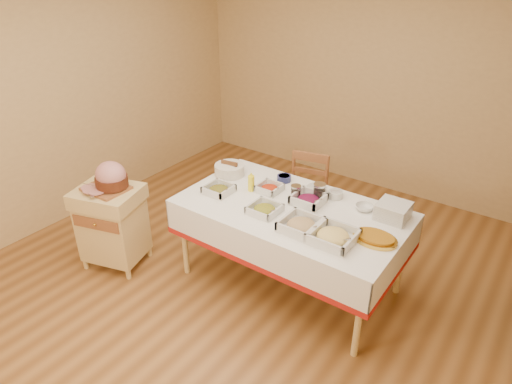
# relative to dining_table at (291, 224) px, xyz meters

# --- Properties ---
(room_shell) EXTENTS (5.00, 5.00, 5.00)m
(room_shell) POSITION_rel_dining_table_xyz_m (-0.30, -0.30, 0.70)
(room_shell) COLOR brown
(room_shell) RESTS_ON ground
(dining_table) EXTENTS (1.82, 1.02, 0.76)m
(dining_table) POSITION_rel_dining_table_xyz_m (0.00, 0.00, 0.00)
(dining_table) COLOR #E2C47C
(dining_table) RESTS_ON ground
(butcher_cart) EXTENTS (0.65, 0.59, 0.77)m
(butcher_cart) POSITION_rel_dining_table_xyz_m (-1.45, -0.68, -0.16)
(butcher_cart) COLOR #E2C47C
(butcher_cart) RESTS_ON ground
(dining_chair) EXTENTS (0.47, 0.45, 0.88)m
(dining_chair) POSITION_rel_dining_table_xyz_m (-0.26, 0.68, -0.15)
(dining_chair) COLOR #965931
(dining_chair) RESTS_ON ground
(ham_on_board) EXTENTS (0.39, 0.37, 0.26)m
(ham_on_board) POSITION_rel_dining_table_xyz_m (-1.41, -0.65, 0.28)
(ham_on_board) COLOR #965931
(ham_on_board) RESTS_ON butcher_cart
(serving_dish_a) EXTENTS (0.22, 0.22, 0.10)m
(serving_dish_a) POSITION_rel_dining_table_xyz_m (-0.63, -0.15, 0.19)
(serving_dish_a) COLOR silver
(serving_dish_a) RESTS_ON dining_table
(serving_dish_b) EXTENTS (0.23, 0.23, 0.09)m
(serving_dish_b) POSITION_rel_dining_table_xyz_m (-0.13, -0.20, 0.19)
(serving_dish_b) COLOR silver
(serving_dish_b) RESTS_ON dining_table
(serving_dish_c) EXTENTS (0.29, 0.29, 0.12)m
(serving_dish_c) POSITION_rel_dining_table_xyz_m (0.23, -0.24, 0.20)
(serving_dish_c) COLOR silver
(serving_dish_c) RESTS_ON dining_table
(serving_dish_d) EXTENTS (0.31, 0.31, 0.12)m
(serving_dish_d) POSITION_rel_dining_table_xyz_m (0.49, -0.23, 0.20)
(serving_dish_d) COLOR silver
(serving_dish_d) RESTS_ON dining_table
(serving_dish_e) EXTENTS (0.20, 0.19, 0.09)m
(serving_dish_e) POSITION_rel_dining_table_xyz_m (-0.30, 0.12, 0.19)
(serving_dish_e) COLOR silver
(serving_dish_e) RESTS_ON dining_table
(serving_dish_f) EXTENTS (0.25, 0.24, 0.12)m
(serving_dish_f) POSITION_rel_dining_table_xyz_m (0.08, 0.13, 0.20)
(serving_dish_f) COLOR silver
(serving_dish_f) RESTS_ON dining_table
(small_bowl_left) EXTENTS (0.11, 0.11, 0.05)m
(small_bowl_left) POSITION_rel_dining_table_xyz_m (-0.75, 0.28, 0.19)
(small_bowl_left) COLOR silver
(small_bowl_left) RESTS_ON dining_table
(small_bowl_mid) EXTENTS (0.13, 0.13, 0.05)m
(small_bowl_mid) POSITION_rel_dining_table_xyz_m (-0.30, 0.36, 0.19)
(small_bowl_mid) COLOR navy
(small_bowl_mid) RESTS_ON dining_table
(small_bowl_right) EXTENTS (0.12, 0.12, 0.06)m
(small_bowl_right) POSITION_rel_dining_table_xyz_m (0.21, 0.35, 0.20)
(small_bowl_right) COLOR silver
(small_bowl_right) RESTS_ON dining_table
(bowl_white_imported) EXTENTS (0.20, 0.20, 0.04)m
(bowl_white_imported) POSITION_rel_dining_table_xyz_m (0.02, 0.37, 0.18)
(bowl_white_imported) COLOR silver
(bowl_white_imported) RESTS_ON dining_table
(bowl_small_imported) EXTENTS (0.18, 0.18, 0.04)m
(bowl_small_imported) POSITION_rel_dining_table_xyz_m (0.49, 0.30, 0.18)
(bowl_small_imported) COLOR silver
(bowl_small_imported) RESTS_ON dining_table
(preserve_jar_left) EXTENTS (0.09, 0.09, 0.11)m
(preserve_jar_left) POSITION_rel_dining_table_xyz_m (-0.06, 0.16, 0.21)
(preserve_jar_left) COLOR silver
(preserve_jar_left) RESTS_ON dining_table
(preserve_jar_right) EXTENTS (0.11, 0.11, 0.13)m
(preserve_jar_right) POSITION_rel_dining_table_xyz_m (0.11, 0.26, 0.22)
(preserve_jar_right) COLOR silver
(preserve_jar_right) RESTS_ON dining_table
(mustard_bottle) EXTENTS (0.06, 0.06, 0.17)m
(mustard_bottle) POSITION_rel_dining_table_xyz_m (-0.43, 0.04, 0.24)
(mustard_bottle) COLOR yellow
(mustard_bottle) RESTS_ON dining_table
(bread_basket) EXTENTS (0.27, 0.27, 0.12)m
(bread_basket) POSITION_rel_dining_table_xyz_m (-0.78, 0.18, 0.21)
(bread_basket) COLOR silver
(bread_basket) RESTS_ON dining_table
(plate_stack) EXTENTS (0.23, 0.23, 0.13)m
(plate_stack) POSITION_rel_dining_table_xyz_m (0.72, 0.31, 0.23)
(plate_stack) COLOR silver
(plate_stack) RESTS_ON dining_table
(brass_platter) EXTENTS (0.33, 0.24, 0.04)m
(brass_platter) POSITION_rel_dining_table_xyz_m (0.73, -0.06, 0.18)
(brass_platter) COLOR gold
(brass_platter) RESTS_ON dining_table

